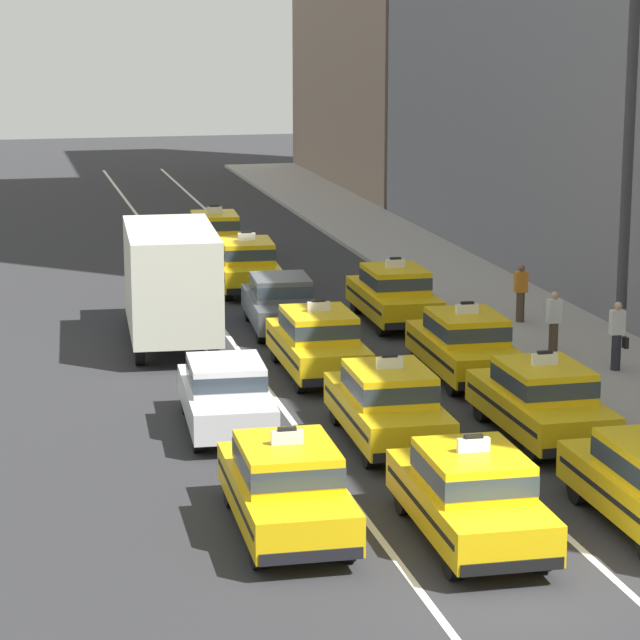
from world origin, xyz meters
name	(u,v)px	position (x,y,z in m)	size (l,w,h in m)	color
ground_plane	(516,583)	(0.00, 0.00, 0.00)	(160.00, 160.00, 0.00)	#2B2B2D
lane_stripe_left_center	(218,323)	(-1.60, 20.00, 0.00)	(0.14, 80.00, 0.01)	silver
lane_stripe_center_right	(326,318)	(1.60, 20.00, 0.00)	(0.14, 80.00, 0.01)	silver
sidewalk_curb	(569,344)	(7.20, 15.00, 0.07)	(4.00, 90.00, 0.15)	#9E9993
taxi_left_nearest	(286,485)	(-3.13, 3.01, 0.88)	(1.92, 4.60, 1.96)	black
sedan_left_second	(226,393)	(-3.14, 9.36, 0.85)	(2.00, 4.39, 1.58)	black
box_truck_left_third	(169,279)	(-3.25, 17.92, 1.78)	(2.61, 7.08, 3.27)	black
taxi_center_nearest	(470,494)	(-0.15, 1.87, 0.88)	(1.91, 4.60, 1.96)	black
taxi_center_second	(388,403)	(0.02, 7.67, 0.88)	(1.93, 4.60, 1.96)	black
taxi_center_third	(318,341)	(-0.14, 13.52, 0.88)	(1.87, 4.58, 1.96)	black
sedan_center_fourth	(280,301)	(-0.03, 18.66, 0.85)	(2.04, 4.41, 1.58)	black
taxi_center_fifth	(247,264)	(0.07, 24.59, 0.88)	(2.12, 4.67, 1.96)	black
taxi_center_sixth	(215,234)	(0.01, 30.82, 0.88)	(2.11, 4.67, 1.96)	black
taxi_right_second	(541,399)	(3.28, 7.22, 0.88)	(1.84, 4.57, 1.96)	black
taxi_right_third	(465,344)	(3.34, 12.43, 0.88)	(1.91, 4.60, 1.96)	black
taxi_right_fourth	(394,294)	(3.36, 18.86, 0.88)	(1.89, 4.59, 1.96)	black
pedestrian_near_crosswalk	(521,293)	(6.76, 17.59, 0.99)	(0.36, 0.24, 1.66)	#473828
pedestrian_mid_block	(554,322)	(6.20, 13.74, 0.99)	(0.36, 0.24, 1.66)	#473828
pedestrian_trailing	(617,336)	(7.10, 11.82, 1.02)	(0.47, 0.24, 1.73)	#23232D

